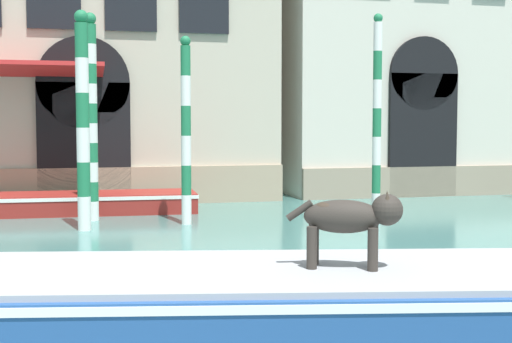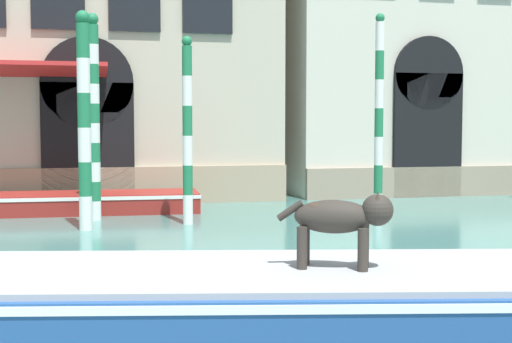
{
  "view_description": "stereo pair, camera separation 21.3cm",
  "coord_description": "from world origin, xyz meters",
  "px_view_note": "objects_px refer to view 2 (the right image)",
  "views": [
    {
      "loc": [
        1.82,
        -2.08,
        2.11
      ],
      "look_at": [
        4.95,
        10.38,
        1.2
      ],
      "focal_mm": 50.0,
      "sensor_mm": 36.0,
      "label": 1
    },
    {
      "loc": [
        2.03,
        -2.13,
        2.11
      ],
      "look_at": [
        4.95,
        10.38,
        1.2
      ],
      "focal_mm": 50.0,
      "sensor_mm": 36.0,
      "label": 2
    }
  ],
  "objects_px": {
    "mooring_pole_0": "(187,130)",
    "boat_moored_near_palazzo": "(54,203)",
    "boat_foreground": "(244,299)",
    "mooring_pole_4": "(84,120)",
    "dog_on_deck": "(342,218)",
    "mooring_pole_1": "(379,118)",
    "mooring_pole_3": "(94,117)"
  },
  "relations": [
    {
      "from": "mooring_pole_0",
      "to": "boat_moored_near_palazzo",
      "type": "bearing_deg",
      "value": 138.64
    },
    {
      "from": "boat_foreground",
      "to": "mooring_pole_4",
      "type": "distance_m",
      "value": 7.65
    },
    {
      "from": "boat_foreground",
      "to": "dog_on_deck",
      "type": "relative_size",
      "value": 6.66
    },
    {
      "from": "dog_on_deck",
      "to": "mooring_pole_1",
      "type": "bearing_deg",
      "value": 88.24
    },
    {
      "from": "mooring_pole_0",
      "to": "mooring_pole_4",
      "type": "relative_size",
      "value": 0.91
    },
    {
      "from": "mooring_pole_1",
      "to": "boat_foreground",
      "type": "bearing_deg",
      "value": -121.91
    },
    {
      "from": "mooring_pole_3",
      "to": "mooring_pole_0",
      "type": "bearing_deg",
      "value": -29.17
    },
    {
      "from": "boat_foreground",
      "to": "mooring_pole_3",
      "type": "height_order",
      "value": "mooring_pole_3"
    },
    {
      "from": "boat_foreground",
      "to": "dog_on_deck",
      "type": "distance_m",
      "value": 1.26
    },
    {
      "from": "boat_moored_near_palazzo",
      "to": "mooring_pole_0",
      "type": "bearing_deg",
      "value": -38.51
    },
    {
      "from": "boat_moored_near_palazzo",
      "to": "mooring_pole_1",
      "type": "bearing_deg",
      "value": -20.9
    },
    {
      "from": "boat_foreground",
      "to": "mooring_pole_1",
      "type": "height_order",
      "value": "mooring_pole_1"
    },
    {
      "from": "boat_moored_near_palazzo",
      "to": "dog_on_deck",
      "type": "bearing_deg",
      "value": -69.58
    },
    {
      "from": "mooring_pole_0",
      "to": "mooring_pole_4",
      "type": "bearing_deg",
      "value": -170.38
    },
    {
      "from": "mooring_pole_1",
      "to": "dog_on_deck",
      "type": "bearing_deg",
      "value": -115.43
    },
    {
      "from": "boat_moored_near_palazzo",
      "to": "mooring_pole_3",
      "type": "distance_m",
      "value": 2.59
    },
    {
      "from": "boat_foreground",
      "to": "mooring_pole_4",
      "type": "xyz_separation_m",
      "value": [
        -1.57,
        7.28,
        1.78
      ]
    },
    {
      "from": "dog_on_deck",
      "to": "mooring_pole_0",
      "type": "xyz_separation_m",
      "value": [
        -0.48,
        7.82,
        0.78
      ]
    },
    {
      "from": "dog_on_deck",
      "to": "mooring_pole_4",
      "type": "bearing_deg",
      "value": 132.26
    },
    {
      "from": "boat_moored_near_palazzo",
      "to": "mooring_pole_4",
      "type": "xyz_separation_m",
      "value": [
        0.74,
        -2.79,
        1.89
      ]
    },
    {
      "from": "mooring_pole_0",
      "to": "mooring_pole_1",
      "type": "relative_size",
      "value": 0.88
    },
    {
      "from": "boat_moored_near_palazzo",
      "to": "mooring_pole_0",
      "type": "relative_size",
      "value": 1.76
    },
    {
      "from": "boat_foreground",
      "to": "boat_moored_near_palazzo",
      "type": "distance_m",
      "value": 10.32
    },
    {
      "from": "boat_moored_near_palazzo",
      "to": "boat_foreground",
      "type": "bearing_deg",
      "value": -74.27
    },
    {
      "from": "boat_foreground",
      "to": "mooring_pole_1",
      "type": "xyz_separation_m",
      "value": [
        4.42,
        7.1,
        1.84
      ]
    },
    {
      "from": "mooring_pole_4",
      "to": "boat_foreground",
      "type": "bearing_deg",
      "value": -77.86
    },
    {
      "from": "boat_foreground",
      "to": "mooring_pole_0",
      "type": "distance_m",
      "value": 7.8
    },
    {
      "from": "dog_on_deck",
      "to": "mooring_pole_1",
      "type": "height_order",
      "value": "mooring_pole_1"
    },
    {
      "from": "dog_on_deck",
      "to": "boat_moored_near_palazzo",
      "type": "xyz_separation_m",
      "value": [
        -3.25,
        10.26,
        -0.91
      ]
    },
    {
      "from": "mooring_pole_1",
      "to": "boat_moored_near_palazzo",
      "type": "bearing_deg",
      "value": 156.26
    },
    {
      "from": "dog_on_deck",
      "to": "mooring_pole_0",
      "type": "relative_size",
      "value": 0.28
    },
    {
      "from": "dog_on_deck",
      "to": "mooring_pole_3",
      "type": "height_order",
      "value": "mooring_pole_3"
    }
  ]
}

